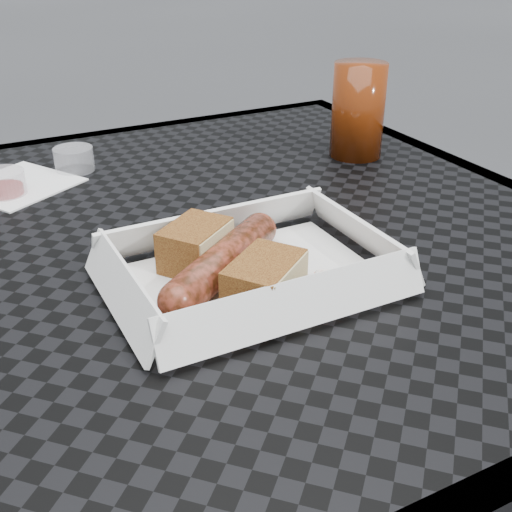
# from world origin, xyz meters

# --- Properties ---
(patio_table) EXTENTS (0.80, 0.80, 0.74)m
(patio_table) POSITION_xyz_m (0.00, 0.00, 0.67)
(patio_table) COLOR black
(patio_table) RESTS_ON ground
(food_tray) EXTENTS (0.22, 0.15, 0.00)m
(food_tray) POSITION_xyz_m (-0.00, -0.11, 0.75)
(food_tray) COLOR white
(food_tray) RESTS_ON patio_table
(bratwurst) EXTENTS (0.15, 0.12, 0.03)m
(bratwurst) POSITION_xyz_m (-0.03, -0.10, 0.77)
(bratwurst) COLOR maroon
(bratwurst) RESTS_ON food_tray
(bread_near) EXTENTS (0.08, 0.07, 0.04)m
(bread_near) POSITION_xyz_m (-0.04, -0.07, 0.77)
(bread_near) COLOR brown
(bread_near) RESTS_ON food_tray
(bread_far) EXTENTS (0.09, 0.08, 0.04)m
(bread_far) POSITION_xyz_m (-0.01, -0.15, 0.77)
(bread_far) COLOR brown
(bread_far) RESTS_ON food_tray
(veg_garnish) EXTENTS (0.03, 0.03, 0.00)m
(veg_garnish) POSITION_xyz_m (0.04, -0.17, 0.75)
(veg_garnish) COLOR #FD3D0B
(veg_garnish) RESTS_ON food_tray
(napkin) EXTENTS (0.16, 0.16, 0.00)m
(napkin) POSITION_xyz_m (-0.15, 0.22, 0.75)
(napkin) COLOR white
(napkin) RESTS_ON patio_table
(condiment_cup_sauce) EXTENTS (0.05, 0.05, 0.03)m
(condiment_cup_sauce) POSITION_xyz_m (-0.17, 0.20, 0.76)
(condiment_cup_sauce) COLOR maroon
(condiment_cup_sauce) RESTS_ON patio_table
(condiment_cup_empty) EXTENTS (0.05, 0.05, 0.03)m
(condiment_cup_empty) POSITION_xyz_m (-0.08, 0.24, 0.76)
(condiment_cup_empty) COLOR silver
(condiment_cup_empty) RESTS_ON patio_table
(drink_glass) EXTENTS (0.07, 0.07, 0.12)m
(drink_glass) POSITION_xyz_m (0.28, 0.13, 0.81)
(drink_glass) COLOR #541D07
(drink_glass) RESTS_ON patio_table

